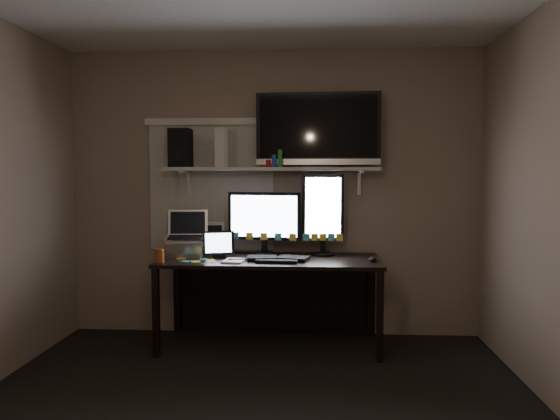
# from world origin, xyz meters

# --- Properties ---
(back_wall) EXTENTS (3.60, 0.00, 3.60)m
(back_wall) POSITION_xyz_m (0.00, 1.80, 1.25)
(back_wall) COLOR #836E5E
(back_wall) RESTS_ON floor
(window_blinds) EXTENTS (1.10, 0.02, 1.10)m
(window_blinds) POSITION_xyz_m (-0.55, 1.79, 1.30)
(window_blinds) COLOR silver
(window_blinds) RESTS_ON back_wall
(desk) EXTENTS (1.80, 0.75, 0.73)m
(desk) POSITION_xyz_m (0.00, 1.55, 0.55)
(desk) COLOR black
(desk) RESTS_ON floor
(wall_shelf) EXTENTS (1.80, 0.35, 0.03)m
(wall_shelf) POSITION_xyz_m (0.00, 1.62, 1.46)
(wall_shelf) COLOR #B2B1AD
(wall_shelf) RESTS_ON back_wall
(monitor_landscape) EXTENTS (0.63, 0.15, 0.55)m
(monitor_landscape) POSITION_xyz_m (-0.07, 1.64, 1.01)
(monitor_landscape) COLOR black
(monitor_landscape) RESTS_ON desk
(monitor_portrait) EXTENTS (0.36, 0.09, 0.71)m
(monitor_portrait) POSITION_xyz_m (0.43, 1.62, 1.08)
(monitor_portrait) COLOR black
(monitor_portrait) RESTS_ON desk
(keyboard) EXTENTS (0.51, 0.23, 0.03)m
(keyboard) POSITION_xyz_m (0.07, 1.34, 0.75)
(keyboard) COLOR black
(keyboard) RESTS_ON desk
(mouse) EXTENTS (0.07, 0.10, 0.04)m
(mouse) POSITION_xyz_m (0.82, 1.33, 0.75)
(mouse) COLOR black
(mouse) RESTS_ON desk
(notepad) EXTENTS (0.19, 0.24, 0.01)m
(notepad) POSITION_xyz_m (-0.27, 1.26, 0.74)
(notepad) COLOR white
(notepad) RESTS_ON desk
(tablet) EXTENTS (0.27, 0.17, 0.22)m
(tablet) POSITION_xyz_m (-0.42, 1.43, 0.84)
(tablet) COLOR black
(tablet) RESTS_ON desk
(file_sorter) EXTENTS (0.21, 0.11, 0.26)m
(file_sorter) POSITION_xyz_m (-0.55, 1.72, 0.86)
(file_sorter) COLOR black
(file_sorter) RESTS_ON desk
(laptop) EXTENTS (0.37, 0.31, 0.38)m
(laptop) POSITION_xyz_m (-0.72, 1.49, 0.92)
(laptop) COLOR silver
(laptop) RESTS_ON desk
(cup) EXTENTS (0.09, 0.09, 0.10)m
(cup) POSITION_xyz_m (-0.85, 1.19, 0.78)
(cup) COLOR brown
(cup) RESTS_ON desk
(sticky_notes) EXTENTS (0.35, 0.29, 0.00)m
(sticky_notes) POSITION_xyz_m (-0.59, 1.32, 0.73)
(sticky_notes) COLOR yellow
(sticky_notes) RESTS_ON desk
(tv) EXTENTS (1.06, 0.25, 0.63)m
(tv) POSITION_xyz_m (0.39, 1.66, 1.79)
(tv) COLOR black
(tv) RESTS_ON wall_shelf
(game_console) EXTENTS (0.15, 0.29, 0.33)m
(game_console) POSITION_xyz_m (-0.39, 1.64, 1.64)
(game_console) COLOR beige
(game_console) RESTS_ON wall_shelf
(speaker) EXTENTS (0.19, 0.22, 0.33)m
(speaker) POSITION_xyz_m (-0.78, 1.60, 1.64)
(speaker) COLOR black
(speaker) RESTS_ON wall_shelf
(bottles) EXTENTS (0.24, 0.11, 0.15)m
(bottles) POSITION_xyz_m (0.02, 1.59, 1.56)
(bottles) COLOR #A50F0C
(bottles) RESTS_ON wall_shelf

